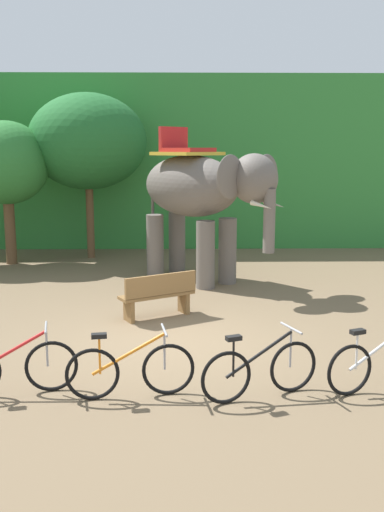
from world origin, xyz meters
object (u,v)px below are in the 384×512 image
tree_left (6,164)px  wooden_bench (158,294)px  bike_white (379,363)px  bike_black (260,370)px  bike_orange (130,370)px  tree_far_right (88,142)px  bike_red (13,367)px  elephant (200,193)px

tree_left → wooden_bench: size_ratio=2.66×
bike_white → bike_black: bearing=-172.0°
bike_orange → bike_white: (3.37, 0.19, 0.00)m
tree_far_right → wooden_bench: 7.41m
bike_red → wooden_bench: size_ratio=1.12×
tree_left → bike_orange: bearing=-65.3°
bike_orange → wooden_bench: bike_orange is taller
tree_far_right → wooden_bench: tree_far_right is taller
tree_left → bike_white: tree_left is taller
elephant → bike_white: (2.24, -6.56, -1.82)m
bike_orange → wooden_bench: (0.23, 3.65, 0.09)m
bike_white → tree_left: bearing=130.3°
tree_far_right → bike_orange: size_ratio=2.86×
tree_left → bike_black: 11.17m
bike_black → tree_left: bearing=122.8°
bike_orange → bike_black: bearing=-1.4°
bike_black → wooden_bench: size_ratio=1.07×
wooden_bench → elephant: bearing=73.8°
bike_red → bike_orange: 1.58m
elephant → bike_red: 7.39m
bike_orange → bike_black: 1.71m
tree_left → bike_red: bearing=-73.8°
elephant → bike_white: elephant is taller
elephant → wooden_bench: size_ratio=2.51×
bike_red → bike_orange: bearing=-4.2°
bike_orange → bike_black: (1.71, -0.04, 0.00)m
tree_far_right → bike_white: 11.66m
tree_far_right → wooden_bench: size_ratio=3.21×
wooden_bench → bike_orange: bearing=-93.6°
elephant → bike_red: bearing=-112.2°
bike_black → bike_white: same height
elephant → wooden_bench: 3.66m
tree_left → elephant: size_ratio=1.06×
tree_far_right → elephant: size_ratio=1.28×
bike_white → wooden_bench: bearing=132.3°
elephant → bike_orange: (-1.13, -6.75, -1.82)m
bike_white → bike_red: bearing=-179.1°
wooden_bench → tree_left: bearing=128.9°
wooden_bench → bike_white: bearing=-47.7°
bike_red → bike_orange: same height
bike_orange → bike_black: size_ratio=1.05×
tree_left → bike_red: 9.69m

